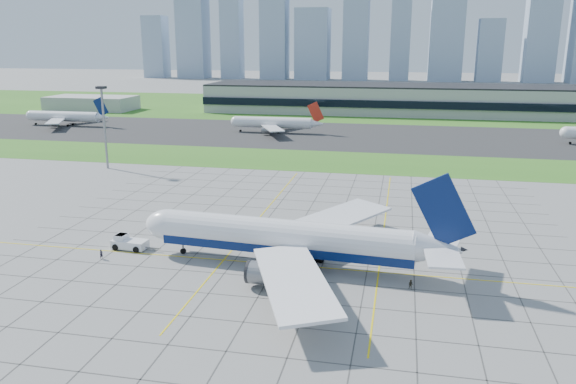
# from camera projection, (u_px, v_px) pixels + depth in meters

# --- Properties ---
(ground) EXTENTS (1400.00, 1400.00, 0.00)m
(ground) POSITION_uv_depth(u_px,v_px,m) (280.00, 260.00, 102.32)
(ground) COLOR gray
(ground) RESTS_ON ground
(grass_median) EXTENTS (700.00, 35.00, 0.04)m
(grass_median) POSITION_uv_depth(u_px,v_px,m) (337.00, 161.00, 187.51)
(grass_median) COLOR #336E1F
(grass_median) RESTS_ON ground
(asphalt_taxiway) EXTENTS (700.00, 75.00, 0.04)m
(asphalt_taxiway) POSITION_uv_depth(u_px,v_px,m) (352.00, 136.00, 239.58)
(asphalt_taxiway) COLOR #383838
(asphalt_taxiway) RESTS_ON ground
(grass_far) EXTENTS (700.00, 145.00, 0.04)m
(grass_far) POSITION_uv_depth(u_px,v_px,m) (369.00, 108.00, 343.71)
(grass_far) COLOR #336E1F
(grass_far) RESTS_ON ground
(apron_markings) EXTENTS (120.00, 130.00, 0.03)m
(apron_markings) POSITION_uv_depth(u_px,v_px,m) (293.00, 240.00, 112.73)
(apron_markings) COLOR #474744
(apron_markings) RESTS_ON ground
(terminal) EXTENTS (260.00, 43.00, 15.80)m
(terminal) POSITION_uv_depth(u_px,v_px,m) (439.00, 100.00, 310.13)
(terminal) COLOR #B7B7B2
(terminal) RESTS_ON ground
(service_block) EXTENTS (50.00, 25.00, 8.00)m
(service_block) POSITION_uv_depth(u_px,v_px,m) (92.00, 103.00, 331.17)
(service_block) COLOR #B7B7B2
(service_block) RESTS_ON ground
(light_mast) EXTENTS (2.50, 2.50, 25.60)m
(light_mast) POSITION_uv_depth(u_px,v_px,m) (104.00, 117.00, 173.29)
(light_mast) COLOR gray
(light_mast) RESTS_ON ground
(city_skyline) EXTENTS (523.00, 32.40, 160.00)m
(city_skyline) POSITION_uv_depth(u_px,v_px,m) (379.00, 22.00, 581.09)
(city_skyline) COLOR #90A5BC
(city_skyline) RESTS_ON ground
(airliner) EXTENTS (59.03, 59.62, 18.57)m
(airliner) POSITION_uv_depth(u_px,v_px,m) (288.00, 238.00, 98.67)
(airliner) COLOR white
(airliner) RESTS_ON ground
(pushback_tug) EXTENTS (9.95, 3.91, 2.74)m
(pushback_tug) POSITION_uv_depth(u_px,v_px,m) (128.00, 243.00, 107.75)
(pushback_tug) COLOR white
(pushback_tug) RESTS_ON ground
(crew_near) EXTENTS (0.64, 0.78, 1.84)m
(crew_near) POSITION_uv_depth(u_px,v_px,m) (101.00, 254.00, 102.60)
(crew_near) COLOR black
(crew_near) RESTS_ON ground
(crew_far) EXTENTS (0.88, 0.72, 1.67)m
(crew_far) POSITION_uv_depth(u_px,v_px,m) (411.00, 285.00, 89.86)
(crew_far) COLOR #29261B
(crew_far) RESTS_ON ground
(distant_jet_0) EXTENTS (41.03, 42.66, 14.08)m
(distant_jet_0) POSITION_uv_depth(u_px,v_px,m) (65.00, 116.00, 267.47)
(distant_jet_0) COLOR white
(distant_jet_0) RESTS_ON ground
(distant_jet_1) EXTENTS (39.53, 42.66, 14.08)m
(distant_jet_1) POSITION_uv_depth(u_px,v_px,m) (274.00, 123.00, 246.44)
(distant_jet_1) COLOR white
(distant_jet_1) RESTS_ON ground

